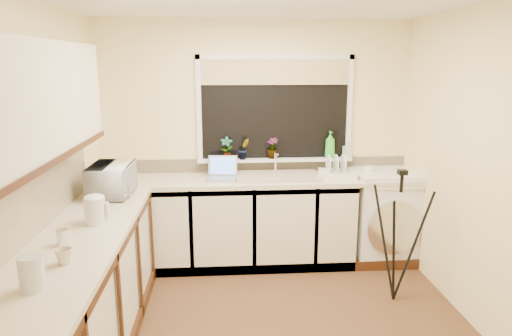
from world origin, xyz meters
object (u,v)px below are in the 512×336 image
object	(u,v)px
laptop	(222,173)
dish_rack	(337,174)
plant_b	(244,149)
washing_machine	(383,214)
plant_c	(272,148)
cup_left	(64,256)
glass_jug	(31,273)
tripod	(398,237)
soap_bottle_clear	(347,149)
microwave	(112,180)
soap_bottle_green	(330,145)
steel_jar	(63,237)
plant_a	(227,148)
cup_back	(368,171)
kettle	(95,211)

from	to	relation	value
laptop	dish_rack	xyz separation A→B (m)	(1.15, -0.03, -0.03)
plant_b	washing_machine	bearing A→B (deg)	-6.05
plant_c	cup_left	size ratio (longest dim) A/B	2.21
glass_jug	tripod	bearing A→B (deg)	29.27
soap_bottle_clear	microwave	bearing A→B (deg)	-161.63
washing_machine	soap_bottle_green	bearing A→B (deg)	160.17
laptop	dish_rack	bearing A→B (deg)	4.92
cup_left	washing_machine	bearing A→B (deg)	37.34
steel_jar	microwave	distance (m)	1.12
dish_rack	glass_jug	size ratio (longest dim) A/B	2.13
steel_jar	microwave	size ratio (longest dim) A/B	0.21
plant_b	soap_bottle_green	bearing A→B (deg)	1.41
tripod	soap_bottle_green	bearing A→B (deg)	109.55
steel_jar	cup_left	bearing A→B (deg)	-70.33
laptop	soap_bottle_green	world-z (taller)	soap_bottle_green
washing_machine	plant_a	distance (m)	1.77
cup_left	steel_jar	bearing A→B (deg)	109.67
microwave	laptop	bearing A→B (deg)	-59.31
laptop	dish_rack	world-z (taller)	laptop
plant_c	plant_b	bearing A→B (deg)	-173.20
laptop	glass_jug	distance (m)	2.43
glass_jug	cup_back	xyz separation A→B (m)	(2.44, 2.26, -0.04)
plant_a	plant_b	xyz separation A→B (m)	(0.17, -0.00, -0.01)
plant_a	cup_back	size ratio (longest dim) A/B	2.00
laptop	plant_b	distance (m)	0.35
laptop	cup_back	size ratio (longest dim) A/B	2.73
laptop	glass_jug	xyz separation A→B (m)	(-0.95, -2.23, 0.03)
tripod	cup_back	distance (m)	0.96
plant_a	plant_b	distance (m)	0.17
washing_machine	glass_jug	distance (m)	3.50
laptop	plant_a	world-z (taller)	plant_a
laptop	cup_left	bearing A→B (deg)	-108.30
dish_rack	glass_jug	xyz separation A→B (m)	(-2.11, -2.20, 0.06)
glass_jug	soap_bottle_green	world-z (taller)	soap_bottle_green
cup_back	dish_rack	bearing A→B (deg)	-170.62
washing_machine	microwave	xyz separation A→B (m)	(-2.62, -0.56, 0.56)
steel_jar	plant_a	size ratio (longest dim) A/B	0.44
laptop	cup_left	xyz separation A→B (m)	(-0.89, -1.93, -0.01)
washing_machine	cup_left	size ratio (longest dim) A/B	9.62
plant_b	cup_back	xyz separation A→B (m)	(1.26, -0.15, -0.21)
laptop	steel_jar	world-z (taller)	laptop
plant_c	soap_bottle_clear	world-z (taller)	plant_c
plant_a	soap_bottle_clear	size ratio (longest dim) A/B	1.41
washing_machine	microwave	size ratio (longest dim) A/B	1.93
steel_jar	soap_bottle_green	size ratio (longest dim) A/B	0.37
kettle	steel_jar	distance (m)	0.41
cup_left	plant_c	bearing A→B (deg)	56.54
steel_jar	cup_back	world-z (taller)	steel_jar
kettle	soap_bottle_clear	distance (m)	2.66
soap_bottle_green	soap_bottle_clear	bearing A→B (deg)	4.82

